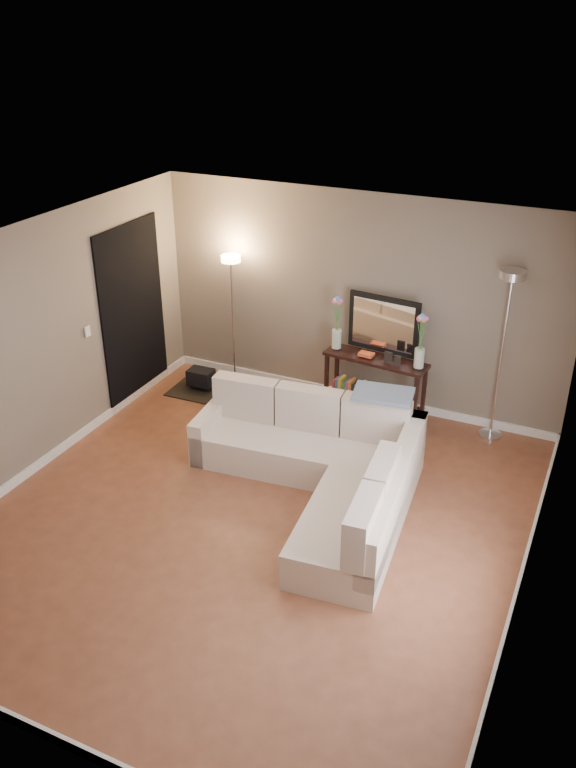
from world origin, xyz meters
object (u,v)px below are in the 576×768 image
at_px(floor_lamp_lit, 232,294).
at_px(floor_lamp_unlit, 506,323).
at_px(console_table, 369,382).
at_px(sectional_sofa, 325,465).

xyz_separation_m(floor_lamp_lit, floor_lamp_unlit, (3.34, -0.00, 0.20)).
bearing_deg(console_table, floor_lamp_lit, 176.81).
bearing_deg(floor_lamp_unlit, sectional_sofa, -125.98).
distance_m(sectional_sofa, floor_lamp_lit, 2.86).
distance_m(floor_lamp_lit, floor_lamp_unlit, 3.34).
relative_size(console_table, floor_lamp_unlit, 0.64).
bearing_deg(floor_lamp_unlit, floor_lamp_lit, 179.96).
distance_m(console_table, floor_lamp_lit, 2.03).
distance_m(sectional_sofa, console_table, 1.72).
bearing_deg(floor_lamp_unlit, console_table, -176.00).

